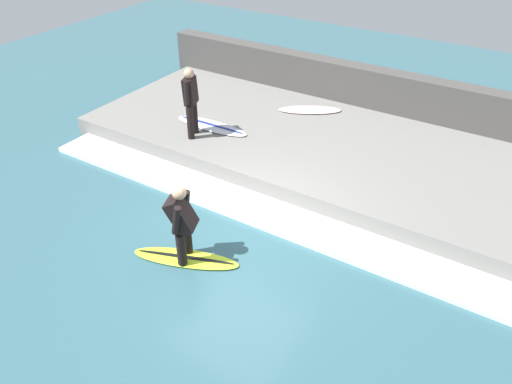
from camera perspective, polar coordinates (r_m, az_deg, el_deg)
ground_plane at (r=9.33m, az=-1.89°, el=-5.25°), size 28.00×28.00×0.00m
concrete_ledge at (r=11.78m, az=7.65°, el=4.85°), size 4.40×11.56×0.45m
back_wall at (r=13.63m, az=12.35°, el=10.88°), size 0.50×12.14×1.45m
wave_foam_crest at (r=9.88m, az=0.89°, el=-2.32°), size 0.91×10.99×0.10m
surfboard_riding at (r=8.93m, az=-8.02°, el=-7.51°), size 1.11×1.97×0.07m
surfer_riding at (r=8.40m, az=-8.47°, el=-3.16°), size 0.55×0.60×1.48m
surfer_waiting_near at (r=11.53m, az=-7.47°, el=10.49°), size 0.53×0.37×1.63m
surfboard_waiting_near at (r=12.25m, az=-5.10°, el=7.55°), size 0.56×2.00×0.07m
surfboard_spare at (r=13.11m, az=6.19°, el=9.33°), size 1.28×1.66×0.06m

